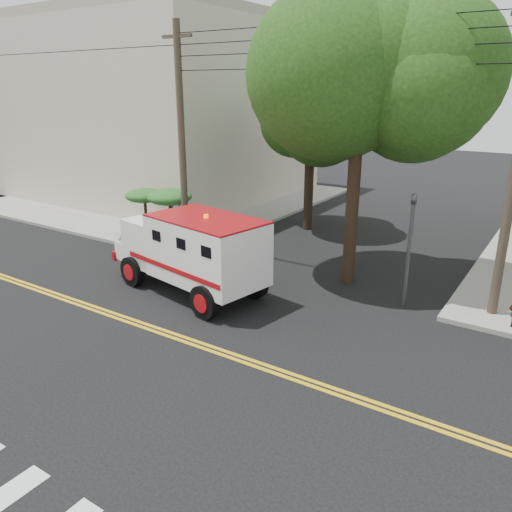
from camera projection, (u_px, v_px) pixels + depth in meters
The scene contains 10 objects.
ground at pixel (199, 345), 13.47m from camera, with size 100.00×100.00×0.00m, color black.
sidewalk_nw at pixel (169, 197), 31.15m from camera, with size 17.00×17.00×0.15m, color gray.
building_left at pixel (157, 111), 31.75m from camera, with size 16.00×14.00×10.00m, color beige.
utility_pole_left at pixel (182, 143), 19.69m from camera, with size 0.28×0.28×9.00m, color #382D23.
tree_main at pixel (371, 66), 15.08m from camera, with size 6.08×5.70×9.85m.
tree_left at pixel (316, 108), 22.36m from camera, with size 4.48×4.20×7.70m.
traffic_signal at pixel (410, 238), 15.23m from camera, with size 0.15×0.18×3.60m.
accessibility_sign at pixel (177, 217), 21.14m from camera, with size 0.45×0.10×2.02m.
palm_planter at pixel (163, 205), 22.05m from camera, with size 3.52×2.63×2.36m.
armored_truck at pixel (192, 248), 16.46m from camera, with size 6.29×3.28×2.73m.
Camera 1 is at (7.85, -9.19, 6.60)m, focal length 35.00 mm.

